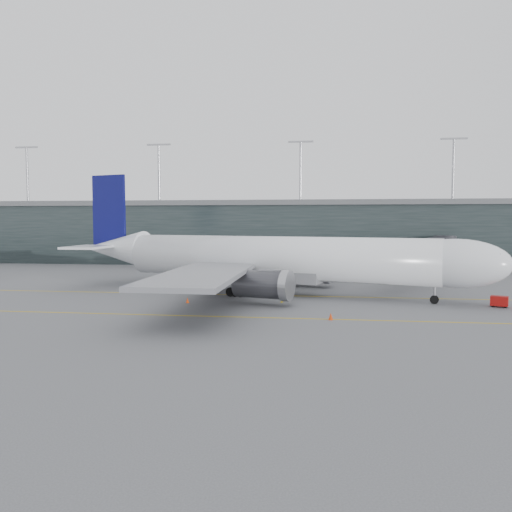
# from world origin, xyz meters

# --- Properties ---
(ground) EXTENTS (320.00, 320.00, 0.00)m
(ground) POSITION_xyz_m (0.00, 0.00, 0.00)
(ground) COLOR #55555A
(ground) RESTS_ON ground
(taxiline_a) EXTENTS (160.00, 0.25, 0.02)m
(taxiline_a) POSITION_xyz_m (0.00, -4.00, 0.01)
(taxiline_a) COLOR gold
(taxiline_a) RESTS_ON ground
(taxiline_b) EXTENTS (160.00, 0.25, 0.02)m
(taxiline_b) POSITION_xyz_m (0.00, -20.00, 0.01)
(taxiline_b) COLOR gold
(taxiline_b) RESTS_ON ground
(taxiline_lead_main) EXTENTS (0.25, 60.00, 0.02)m
(taxiline_lead_main) POSITION_xyz_m (5.00, 20.00, 0.01)
(taxiline_lead_main) COLOR gold
(taxiline_lead_main) RESTS_ON ground
(terminal) EXTENTS (240.00, 36.00, 29.00)m
(terminal) POSITION_xyz_m (-0.00, 58.00, 7.62)
(terminal) COLOR black
(terminal) RESTS_ON ground
(main_aircraft) EXTENTS (62.49, 57.45, 17.83)m
(main_aircraft) POSITION_xyz_m (3.02, -2.26, 5.00)
(main_aircraft) COLOR white
(main_aircraft) RESTS_ON ground
(jet_bridge) EXTENTS (22.43, 44.96, 7.27)m
(jet_bridge) POSITION_xyz_m (27.65, 24.67, 5.44)
(jet_bridge) COLOR #29292D
(jet_bridge) RESTS_ON ground
(gse_cart) EXTENTS (2.26, 1.89, 1.32)m
(gse_cart) POSITION_xyz_m (31.28, -9.76, 0.73)
(gse_cart) COLOR #A30E0B
(gse_cart) RESTS_ON ground
(uld_a) EXTENTS (2.36, 2.03, 1.91)m
(uld_a) POSITION_xyz_m (-5.97, 9.79, 1.00)
(uld_a) COLOR #39393E
(uld_a) RESTS_ON ground
(uld_b) EXTENTS (2.54, 2.32, 1.88)m
(uld_b) POSITION_xyz_m (-2.56, 10.93, 0.99)
(uld_b) COLOR #39393E
(uld_b) RESTS_ON ground
(uld_c) EXTENTS (2.39, 2.17, 1.78)m
(uld_c) POSITION_xyz_m (1.51, 10.35, 0.93)
(uld_c) COLOR #39393E
(uld_c) RESTS_ON ground
(cone_wing_stbd) EXTENTS (0.49, 0.49, 0.77)m
(cone_wing_stbd) POSITION_xyz_m (10.98, -20.34, 0.39)
(cone_wing_stbd) COLOR red
(cone_wing_stbd) RESTS_ON ground
(cone_wing_port) EXTENTS (0.47, 0.47, 0.75)m
(cone_wing_port) POSITION_xyz_m (8.42, 10.23, 0.38)
(cone_wing_port) COLOR #CF560B
(cone_wing_port) RESTS_ON ground
(cone_tail) EXTENTS (0.42, 0.42, 0.67)m
(cone_tail) POSITION_xyz_m (-6.79, -11.58, 0.34)
(cone_tail) COLOR #FB490D
(cone_tail) RESTS_ON ground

